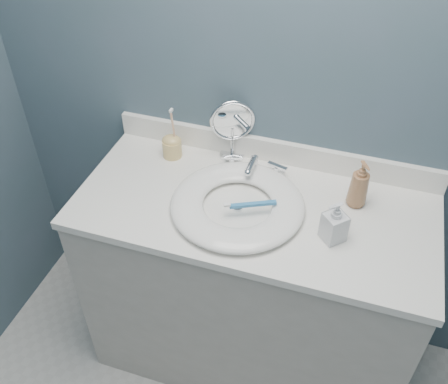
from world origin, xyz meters
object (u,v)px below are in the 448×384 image
at_px(soap_bottle_clear, 335,222).
at_px(soap_bottle_amber, 359,184).
at_px(toothbrush_holder, 172,145).
at_px(makeup_mirror, 232,127).

bearing_deg(soap_bottle_clear, soap_bottle_amber, 120.35).
relative_size(soap_bottle_amber, toothbrush_holder, 0.83).
xyz_separation_m(soap_bottle_amber, soap_bottle_clear, (-0.05, -0.18, -0.01)).
relative_size(soap_bottle_clear, toothbrush_holder, 0.70).
distance_m(makeup_mirror, toothbrush_holder, 0.24).
bearing_deg(soap_bottle_amber, toothbrush_holder, 142.27).
xyz_separation_m(soap_bottle_amber, toothbrush_holder, (-0.69, 0.06, -0.04)).
relative_size(soap_bottle_amber, soap_bottle_clear, 1.20).
height_order(soap_bottle_clear, toothbrush_holder, toothbrush_holder).
height_order(makeup_mirror, toothbrush_holder, makeup_mirror).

